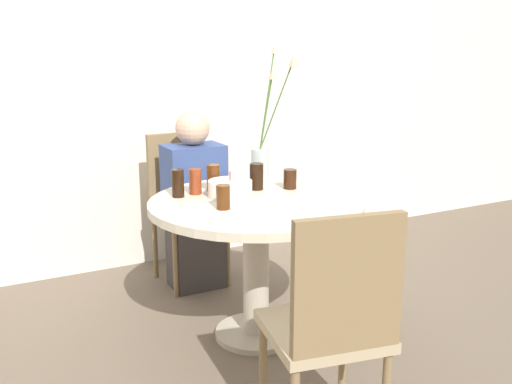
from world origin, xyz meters
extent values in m
plane|color=#6B5B4C|center=(0.00, 0.00, 0.00)|extent=(16.00, 16.00, 0.00)
cube|color=silver|center=(0.00, 1.29, 1.30)|extent=(8.00, 0.05, 2.60)
cylinder|color=beige|center=(0.00, 0.00, 0.69)|extent=(1.03, 1.03, 0.04)
cylinder|color=#B7AD99|center=(0.00, 0.00, 0.35)|extent=(0.13, 0.13, 0.64)
cylinder|color=#B7AD99|center=(0.00, 0.00, 0.01)|extent=(0.41, 0.41, 0.03)
cube|color=tan|center=(-0.04, 0.81, 0.44)|extent=(0.42, 0.42, 0.04)
cube|color=olive|center=(-0.04, 1.00, 0.69)|extent=(0.38, 0.05, 0.46)
cylinder|color=olive|center=(-0.20, 0.64, 0.21)|extent=(0.03, 0.03, 0.42)
cylinder|color=olive|center=(0.14, 0.65, 0.21)|extent=(0.03, 0.03, 0.42)
cylinder|color=olive|center=(-0.21, 0.98, 0.21)|extent=(0.03, 0.03, 0.42)
cylinder|color=olive|center=(0.13, 0.99, 0.21)|extent=(0.03, 0.03, 0.42)
cube|color=tan|center=(-0.14, -0.80, 0.44)|extent=(0.46, 0.46, 0.04)
cube|color=olive|center=(-0.18, -0.98, 0.69)|extent=(0.38, 0.10, 0.46)
cylinder|color=olive|center=(0.05, -0.66, 0.21)|extent=(0.03, 0.03, 0.42)
cylinder|color=olive|center=(-0.28, -0.60, 0.21)|extent=(0.03, 0.03, 0.42)
cylinder|color=white|center=(-0.08, 0.11, 0.76)|extent=(0.22, 0.22, 0.08)
cylinder|color=#E54C4C|center=(-0.08, 0.11, 0.82)|extent=(0.01, 0.01, 0.04)
cylinder|color=#B2C6C1|center=(0.17, 0.29, 0.81)|extent=(0.10, 0.10, 0.19)
cylinder|color=#4C7538|center=(0.17, 0.22, 1.10)|extent=(0.01, 0.13, 0.39)
cone|color=#E0997F|center=(0.18, 0.16, 1.30)|extent=(0.04, 0.04, 0.05)
cylinder|color=#4C7538|center=(0.22, 0.21, 1.13)|extent=(0.10, 0.17, 0.46)
cone|color=#E0997F|center=(0.27, 0.13, 1.36)|extent=(0.05, 0.05, 0.06)
cylinder|color=#4C7538|center=(0.22, 0.31, 1.16)|extent=(0.11, 0.04, 0.51)
cone|color=#E0997F|center=(0.27, 0.32, 1.42)|extent=(0.04, 0.04, 0.04)
cylinder|color=white|center=(-0.24, -0.25, 0.72)|extent=(0.22, 0.22, 0.01)
cylinder|color=#51280F|center=(-0.10, 0.27, 0.78)|extent=(0.07, 0.07, 0.13)
cylinder|color=#33190C|center=(0.27, 0.13, 0.76)|extent=(0.07, 0.07, 0.10)
cylinder|color=black|center=(-0.31, 0.23, 0.78)|extent=(0.06, 0.06, 0.14)
cylinder|color=black|center=(0.10, 0.19, 0.78)|extent=(0.07, 0.07, 0.14)
cylinder|color=maroon|center=(-0.21, 0.25, 0.78)|extent=(0.06, 0.06, 0.13)
cylinder|color=#51280F|center=(-0.20, -0.07, 0.77)|extent=(0.06, 0.06, 0.11)
cube|color=#383333|center=(-0.03, 0.73, 0.23)|extent=(0.31, 0.24, 0.46)
cube|color=#33477F|center=(-0.03, 0.73, 0.67)|extent=(0.34, 0.24, 0.42)
sphere|color=#D1A889|center=(-0.03, 0.73, 0.98)|extent=(0.20, 0.20, 0.20)
camera|label=1|loc=(-1.22, -2.35, 1.42)|focal=40.00mm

